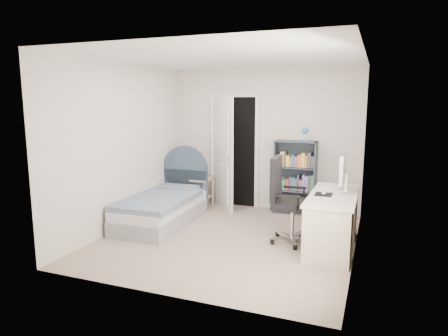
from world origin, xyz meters
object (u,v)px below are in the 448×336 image
(desk, at_px, (333,218))
(bed, at_px, (164,206))
(nightstand, at_px, (199,185))
(floor_lamp, at_px, (222,176))
(office_chair, at_px, (286,196))
(bookcase, at_px, (296,180))

(desk, bearing_deg, bed, 175.55)
(nightstand, relative_size, floor_lamp, 0.47)
(office_chair, bearing_deg, desk, -1.04)
(floor_lamp, bearing_deg, nightstand, -142.19)
(bed, distance_m, office_chair, 2.07)
(bed, relative_size, floor_lamp, 1.40)
(desk, xyz_separation_m, office_chair, (-0.63, 0.01, 0.25))
(floor_lamp, bearing_deg, bookcase, -1.87)
(floor_lamp, height_order, desk, floor_lamp)
(nightstand, height_order, floor_lamp, floor_lamp)
(nightstand, xyz_separation_m, floor_lamp, (0.36, 0.28, 0.14))
(bed, height_order, desk, desk)
(floor_lamp, height_order, office_chair, floor_lamp)
(floor_lamp, distance_m, desk, 2.65)
(bed, bearing_deg, floor_lamp, 69.43)
(desk, relative_size, office_chair, 1.26)
(nightstand, xyz_separation_m, office_chair, (1.89, -1.23, 0.24))
(bookcase, height_order, desk, bookcase)
(nightstand, distance_m, office_chair, 2.26)
(desk, bearing_deg, office_chair, 178.96)
(nightstand, relative_size, desk, 0.42)
(bed, relative_size, bookcase, 1.27)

